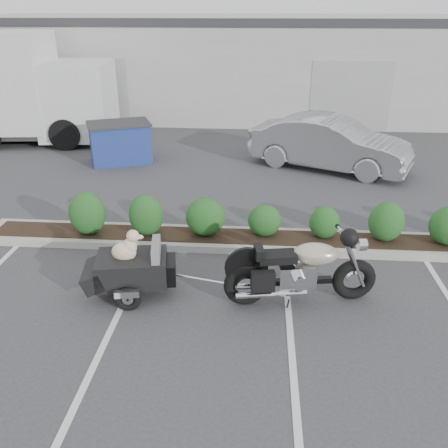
# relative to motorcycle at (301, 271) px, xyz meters

# --- Properties ---
(ground) EXTENTS (90.00, 90.00, 0.00)m
(ground) POSITION_rel_motorcycle_xyz_m (-1.39, -0.17, -0.58)
(ground) COLOR #38383A
(ground) RESTS_ON ground
(planter_kerb) EXTENTS (12.00, 1.00, 0.15)m
(planter_kerb) POSITION_rel_motorcycle_xyz_m (-0.39, 2.03, -0.50)
(planter_kerb) COLOR #9E9E93
(planter_kerb) RESTS_ON ground
(building) EXTENTS (26.00, 10.00, 4.00)m
(building) POSITION_rel_motorcycle_xyz_m (-1.39, 16.83, 1.42)
(building) COLOR #9EA099
(building) RESTS_ON ground
(motorcycle) EXTENTS (2.51, 1.00, 1.45)m
(motorcycle) POSITION_rel_motorcycle_xyz_m (0.00, 0.00, 0.00)
(motorcycle) COLOR black
(motorcycle) RESTS_ON ground
(pet_trailer) EXTENTS (2.04, 1.16, 1.20)m
(pet_trailer) POSITION_rel_motorcycle_xyz_m (-2.79, 0.02, -0.07)
(pet_trailer) COLOR black
(pet_trailer) RESTS_ON ground
(sedan) EXTENTS (4.87, 3.38, 1.52)m
(sedan) POSITION_rel_motorcycle_xyz_m (1.31, 7.13, 0.18)
(sedan) COLOR #B4B3BB
(sedan) RESTS_ON ground
(dumpster) EXTENTS (2.19, 1.88, 1.22)m
(dumpster) POSITION_rel_motorcycle_xyz_m (-5.02, 7.33, 0.04)
(dumpster) COLOR navy
(dumpster) RESTS_ON ground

